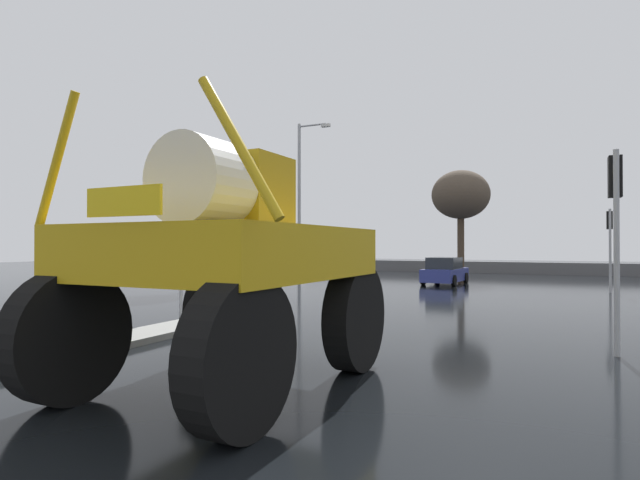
% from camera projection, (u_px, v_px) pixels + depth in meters
% --- Properties ---
extents(ground_plane, '(120.00, 120.00, 0.00)m').
position_uv_depth(ground_plane, '(428.00, 306.00, 18.33)').
color(ground_plane, black).
extents(median_island, '(1.26, 9.70, 0.15)m').
position_uv_depth(median_island, '(54.00, 355.00, 9.78)').
color(median_island, gray).
rests_on(median_island, ground).
extents(oversize_sprayer, '(4.05, 5.41, 4.31)m').
position_uv_depth(oversize_sprayer, '(228.00, 262.00, 7.92)').
color(oversize_sprayer, black).
rests_on(oversize_sprayer, ground).
extents(sedan_ahead, '(2.12, 4.22, 1.52)m').
position_uv_depth(sedan_ahead, '(445.00, 271.00, 28.53)').
color(sedan_ahead, navy).
rests_on(sedan_ahead, ground).
extents(traffic_signal_near_left, '(0.24, 0.54, 3.44)m').
position_uv_depth(traffic_signal_near_left, '(185.00, 235.00, 14.79)').
color(traffic_signal_near_left, '#A8AAAF').
rests_on(traffic_signal_near_left, ground).
extents(traffic_signal_near_right, '(0.24, 0.54, 4.12)m').
position_uv_depth(traffic_signal_near_right, '(616.00, 206.00, 10.13)').
color(traffic_signal_near_right, '#A8AAAF').
rests_on(traffic_signal_near_right, ground).
extents(traffic_signal_far_left, '(0.24, 0.55, 3.89)m').
position_uv_depth(traffic_signal_far_left, '(610.00, 232.00, 23.40)').
color(traffic_signal_far_left, '#A8AAAF').
rests_on(traffic_signal_far_left, ground).
extents(streetlight_far_left, '(1.99, 0.24, 9.09)m').
position_uv_depth(streetlight_far_left, '(301.00, 196.00, 28.41)').
color(streetlight_far_left, '#A8AAAF').
rests_on(streetlight_far_left, ground).
extents(bare_tree_left, '(3.27, 3.27, 6.79)m').
position_uv_depth(bare_tree_left, '(211.00, 184.00, 25.58)').
color(bare_tree_left, '#473828').
rests_on(bare_tree_left, ground).
extents(bare_tree_far_center, '(3.60, 3.60, 6.93)m').
position_uv_depth(bare_tree_far_center, '(461.00, 196.00, 31.63)').
color(bare_tree_far_center, '#473828').
rests_on(bare_tree_far_center, ground).
extents(roadside_barrier, '(32.94, 0.24, 0.90)m').
position_uv_depth(roadside_barrier, '(495.00, 268.00, 39.26)').
color(roadside_barrier, '#59595B').
rests_on(roadside_barrier, ground).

